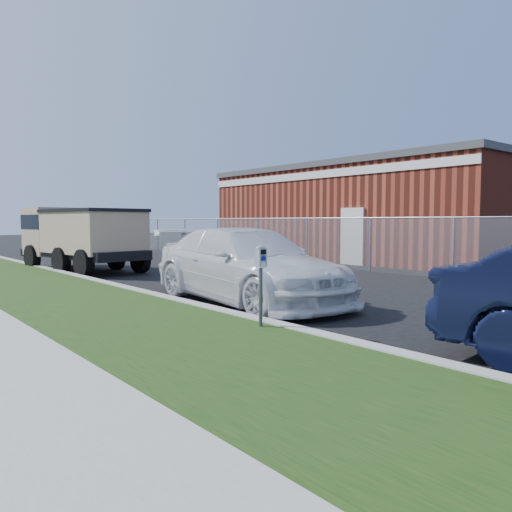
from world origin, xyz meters
TOP-DOWN VIEW (x-y plane):
  - ground at (0.00, 0.00)m, footprint 120.00×120.00m
  - streetside at (-5.57, 2.00)m, footprint 6.12×50.00m
  - chainlink_fence at (6.00, 7.00)m, footprint 0.06×30.06m
  - brick_building at (12.00, 8.00)m, footprint 9.20×14.20m
  - parking_meter at (-2.92, -0.98)m, footprint 0.18×0.13m
  - white_wagon at (-1.18, 1.58)m, footprint 2.50×5.45m
  - dump_truck at (-1.50, 10.50)m, footprint 2.75×5.74m

SIDE VIEW (x-z plane):
  - ground at x=0.00m, z-range 0.00..0.00m
  - streetside at x=-5.57m, z-range -0.01..0.14m
  - white_wagon at x=-1.18m, z-range 0.00..1.55m
  - parking_meter at x=-2.92m, z-range 0.39..1.60m
  - dump_truck at x=-1.50m, z-range 0.14..2.31m
  - chainlink_fence at x=6.00m, z-range -13.74..16.26m
  - brick_building at x=12.00m, z-range 0.04..4.21m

